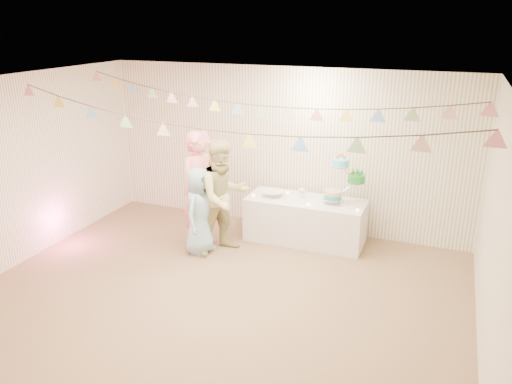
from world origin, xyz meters
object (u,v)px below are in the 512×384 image
at_px(person_adult_b, 224,197).
at_px(table, 305,220).
at_px(cake_stand, 344,176).
at_px(person_adult_a, 201,189).
at_px(person_child, 200,211).

bearing_deg(person_adult_b, table, -18.46).
height_order(cake_stand, person_adult_b, person_adult_b).
xyz_separation_m(table, cake_stand, (0.55, 0.05, 0.76)).
relative_size(person_adult_a, person_adult_b, 1.03).
bearing_deg(table, person_adult_b, -142.09).
bearing_deg(table, person_adult_a, -154.59).
xyz_separation_m(cake_stand, person_adult_a, (-1.99, -0.73, -0.23)).
distance_m(person_adult_b, person_child, 0.40).
bearing_deg(person_adult_a, table, -37.12).
relative_size(table, person_child, 1.38).
bearing_deg(person_adult_a, person_adult_b, -76.46).
xyz_separation_m(person_adult_a, person_child, (0.11, -0.27, -0.23)).
xyz_separation_m(cake_stand, person_adult_b, (-1.56, -0.84, -0.25)).
distance_m(person_adult_a, person_adult_b, 0.44).
height_order(table, person_adult_b, person_adult_b).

